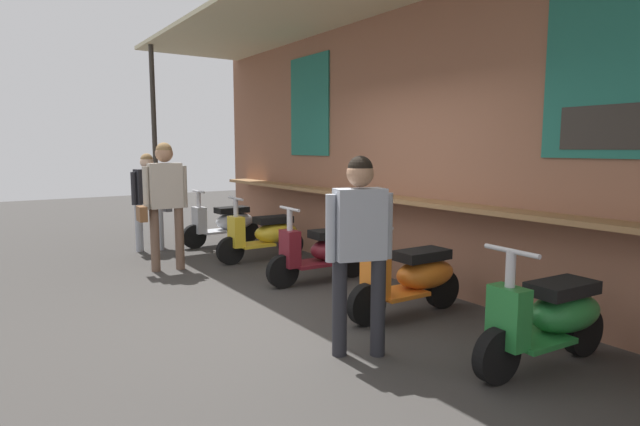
# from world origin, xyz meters

# --- Properties ---
(ground_plane) EXTENTS (28.60, 28.60, 0.00)m
(ground_plane) POSITION_xyz_m (0.00, 0.00, 0.00)
(ground_plane) COLOR #383533
(market_stall_facade) EXTENTS (10.21, 2.18, 3.46)m
(market_stall_facade) POSITION_xyz_m (0.01, 1.89, 1.90)
(market_stall_facade) COLOR #8C5B44
(market_stall_facade) RESTS_ON ground_plane
(scooter_silver) EXTENTS (0.46, 1.40, 0.97)m
(scooter_silver) POSITION_xyz_m (-3.76, 1.08, 0.39)
(scooter_silver) COLOR #B2B5BA
(scooter_silver) RESTS_ON ground_plane
(scooter_yellow) EXTENTS (0.46, 1.40, 0.97)m
(scooter_yellow) POSITION_xyz_m (-2.29, 1.08, 0.39)
(scooter_yellow) COLOR gold
(scooter_yellow) RESTS_ON ground_plane
(scooter_maroon) EXTENTS (0.47, 1.40, 0.97)m
(scooter_maroon) POSITION_xyz_m (-0.78, 1.08, 0.39)
(scooter_maroon) COLOR maroon
(scooter_maroon) RESTS_ON ground_plane
(scooter_orange) EXTENTS (0.46, 1.40, 0.97)m
(scooter_orange) POSITION_xyz_m (0.79, 1.08, 0.39)
(scooter_orange) COLOR orange
(scooter_orange) RESTS_ON ground_plane
(scooter_green) EXTENTS (0.49, 1.40, 0.97)m
(scooter_green) POSITION_xyz_m (2.27, 1.08, 0.39)
(scooter_green) COLOR #237533
(scooter_green) RESTS_ON ground_plane
(shopper_with_handbag) EXTENTS (0.27, 0.68, 1.74)m
(shopper_with_handbag) POSITION_xyz_m (-2.48, -0.36, 1.07)
(shopper_with_handbag) COLOR brown
(shopper_with_handbag) RESTS_ON ground_plane
(shopper_browsing) EXTENTS (0.31, 0.53, 1.61)m
(shopper_browsing) POSITION_xyz_m (1.28, -0.00, 0.98)
(shopper_browsing) COLOR #232328
(shopper_browsing) RESTS_ON ground_plane
(shopper_passing) EXTENTS (0.34, 0.64, 1.58)m
(shopper_passing) POSITION_xyz_m (-3.97, -0.15, 0.95)
(shopper_passing) COLOR #999EA8
(shopper_passing) RESTS_ON ground_plane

